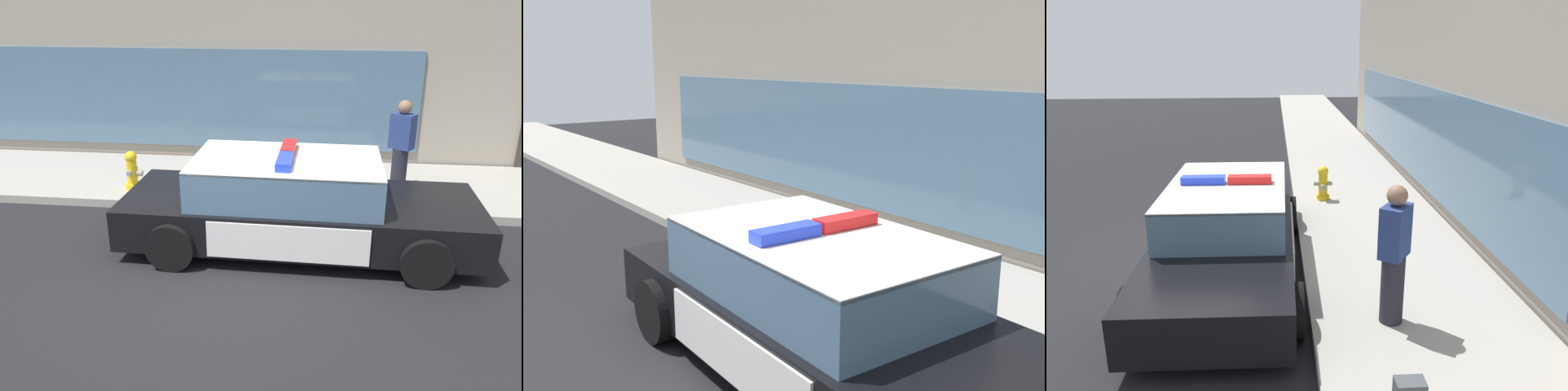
# 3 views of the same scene
# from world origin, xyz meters

# --- Properties ---
(ground) EXTENTS (48.00, 48.00, 0.00)m
(ground) POSITION_xyz_m (0.00, 0.00, 0.00)
(ground) COLOR black
(sidewalk) EXTENTS (48.00, 2.80, 0.15)m
(sidewalk) POSITION_xyz_m (0.00, 3.44, 0.07)
(sidewalk) COLOR #A39E93
(sidewalk) RESTS_ON ground
(police_cruiser) EXTENTS (5.19, 2.19, 1.49)m
(police_cruiser) POSITION_xyz_m (0.97, 0.92, 0.68)
(police_cruiser) COLOR black
(police_cruiser) RESTS_ON ground
(fire_hydrant) EXTENTS (0.34, 0.39, 0.73)m
(fire_hydrant) POSITION_xyz_m (-2.16, 2.66, 0.50)
(fire_hydrant) COLOR gold
(fire_hydrant) RESTS_ON sidewalk
(pedestrian_on_sidewalk) EXTENTS (0.48, 0.44, 1.71)m
(pedestrian_on_sidewalk) POSITION_xyz_m (2.73, 3.00, 1.01)
(pedestrian_on_sidewalk) COLOR #23232D
(pedestrian_on_sidewalk) RESTS_ON sidewalk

